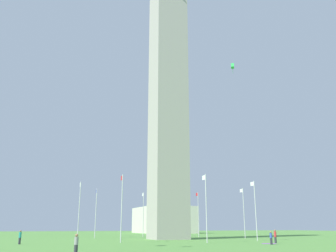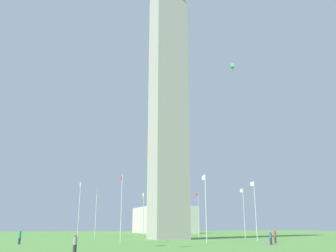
# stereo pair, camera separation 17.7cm
# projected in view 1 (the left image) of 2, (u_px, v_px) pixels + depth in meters

# --- Properties ---
(ground_plane) EXTENTS (260.00, 260.00, 0.00)m
(ground_plane) POSITION_uv_depth(u_px,v_px,m) (168.00, 239.00, 64.59)
(ground_plane) COLOR #548C3D
(obelisk_monument) EXTENTS (6.15, 6.15, 55.94)m
(obelisk_monument) POSITION_uv_depth(u_px,v_px,m) (168.00, 90.00, 71.98)
(obelisk_monument) COLOR #A8A399
(obelisk_monument) RESTS_ON ground
(flagpole_n) EXTENTS (1.12, 0.14, 9.48)m
(flagpole_n) POSITION_uv_depth(u_px,v_px,m) (143.00, 212.00, 80.17)
(flagpole_n) COLOR silver
(flagpole_n) RESTS_ON ground
(flagpole_ne) EXTENTS (1.12, 0.14, 9.48)m
(flagpole_ne) POSITION_uv_depth(u_px,v_px,m) (96.00, 211.00, 72.34)
(flagpole_ne) COLOR silver
(flagpole_ne) RESTS_ON ground
(flagpole_e) EXTENTS (1.12, 0.14, 9.48)m
(flagpole_e) POSITION_uv_depth(u_px,v_px,m) (79.00, 208.00, 60.80)
(flagpole_e) COLOR silver
(flagpole_e) RESTS_ON ground
(flagpole_se) EXTENTS (1.12, 0.14, 9.48)m
(flagpole_se) POSITION_uv_depth(u_px,v_px,m) (122.00, 205.00, 52.31)
(flagpole_se) COLOR silver
(flagpole_se) RESTS_ON ground
(flagpole_s) EXTENTS (1.12, 0.14, 9.48)m
(flagpole_s) POSITION_uv_depth(u_px,v_px,m) (206.00, 205.00, 51.83)
(flagpole_s) COLOR silver
(flagpole_s) RESTS_ON ground
(flagpole_sw) EXTENTS (1.12, 0.14, 9.48)m
(flagpole_sw) POSITION_uv_depth(u_px,v_px,m) (255.00, 208.00, 59.65)
(flagpole_sw) COLOR silver
(flagpole_sw) RESTS_ON ground
(flagpole_w) EXTENTS (1.12, 0.14, 9.48)m
(flagpole_w) POSITION_uv_depth(u_px,v_px,m) (244.00, 211.00, 71.19)
(flagpole_w) COLOR silver
(flagpole_w) RESTS_ON ground
(flagpole_nw) EXTENTS (1.12, 0.14, 9.48)m
(flagpole_nw) POSITION_uv_depth(u_px,v_px,m) (198.00, 212.00, 79.69)
(flagpole_nw) COLOR silver
(flagpole_nw) RESTS_ON ground
(person_blue_shirt) EXTENTS (0.32, 0.32, 1.63)m
(person_blue_shirt) POSITION_uv_depth(u_px,v_px,m) (271.00, 238.00, 46.01)
(person_blue_shirt) COLOR #2D2D38
(person_blue_shirt) RESTS_ON ground
(person_teal_shirt) EXTENTS (0.32, 0.32, 1.73)m
(person_teal_shirt) POSITION_uv_depth(u_px,v_px,m) (20.00, 237.00, 46.91)
(person_teal_shirt) COLOR #2D2D38
(person_teal_shirt) RESTS_ON ground
(person_gray_shirt) EXTENTS (0.32, 0.32, 1.64)m
(person_gray_shirt) POSITION_uv_depth(u_px,v_px,m) (76.00, 245.00, 28.81)
(person_gray_shirt) COLOR #2D2D38
(person_gray_shirt) RESTS_ON ground
(person_red_shirt) EXTENTS (0.32, 0.32, 1.78)m
(person_red_shirt) POSITION_uv_depth(u_px,v_px,m) (275.00, 236.00, 50.28)
(person_red_shirt) COLOR #2D2D38
(person_red_shirt) RESTS_ON ground
(kite_green_box) EXTENTS (1.06, 0.93, 2.07)m
(kite_green_box) POSITION_uv_depth(u_px,v_px,m) (233.00, 66.00, 67.69)
(kite_green_box) COLOR green
(distant_building) EXTENTS (23.72, 16.12, 8.67)m
(distant_building) POSITION_uv_depth(u_px,v_px,m) (163.00, 220.00, 126.86)
(distant_building) COLOR beige
(distant_building) RESTS_ON ground
(picnic_blanket_near_first_person) EXTENTS (2.03, 2.22, 0.01)m
(picnic_blanket_near_first_person) POSITION_uv_depth(u_px,v_px,m) (269.00, 244.00, 48.50)
(picnic_blanket_near_first_person) COLOR purple
(picnic_blanket_near_first_person) RESTS_ON ground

